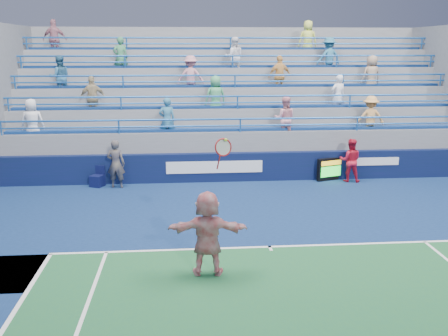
{
  "coord_description": "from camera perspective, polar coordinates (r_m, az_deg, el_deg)",
  "views": [
    {
      "loc": [
        -2.14,
        -11.72,
        4.98
      ],
      "look_at": [
        -0.96,
        2.5,
        1.5
      ],
      "focal_mm": 40.0,
      "sensor_mm": 36.0,
      "label": 1
    }
  ],
  "objects": [
    {
      "name": "serve_speed_board",
      "position": [
        19.43,
        12.23,
        -0.12
      ],
      "size": [
        1.24,
        0.54,
        0.88
      ],
      "color": "black",
      "rests_on": "ground"
    },
    {
      "name": "ground",
      "position": [
        12.91,
        5.24,
        -9.04
      ],
      "size": [
        120.0,
        120.0,
        0.0
      ],
      "primitive_type": "plane",
      "color": "#333538"
    },
    {
      "name": "bleacher_stand",
      "position": [
        22.36,
        0.81,
        4.88
      ],
      "size": [
        18.0,
        5.6,
        6.13
      ],
      "color": "slate",
      "rests_on": "ground"
    },
    {
      "name": "judge_chair",
      "position": [
        18.74,
        -14.28,
        -1.36
      ],
      "size": [
        0.57,
        0.59,
        0.76
      ],
      "color": "#0C113B",
      "rests_on": "ground"
    },
    {
      "name": "line_judge",
      "position": [
        18.28,
        -12.24,
        0.45
      ],
      "size": [
        0.69,
        0.5,
        1.77
      ],
      "primitive_type": "imported",
      "rotation": [
        0.0,
        0.0,
        3.02
      ],
      "color": "#131635",
      "rests_on": "ground"
    },
    {
      "name": "tennis_player",
      "position": [
        11.11,
        -1.89,
        -7.46
      ],
      "size": [
        1.83,
        0.7,
        3.1
      ],
      "color": "silver",
      "rests_on": "ground"
    },
    {
      "name": "sponsor_wall",
      "position": [
        18.87,
        1.92,
        0.13
      ],
      "size": [
        18.0,
        0.32,
        1.1
      ],
      "color": "#091635",
      "rests_on": "ground"
    },
    {
      "name": "ball_girl",
      "position": [
        19.3,
        14.23,
        0.85
      ],
      "size": [
        0.93,
        0.81,
        1.65
      ],
      "primitive_type": "imported",
      "rotation": [
        0.0,
        0.0,
        2.88
      ],
      "color": "red",
      "rests_on": "ground"
    }
  ]
}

